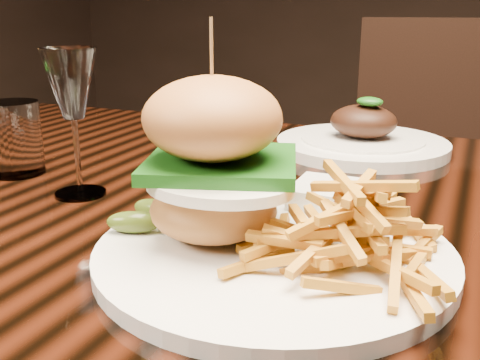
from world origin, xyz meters
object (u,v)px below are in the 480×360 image
at_px(burger_plate, 267,201).
at_px(wine_glass, 71,89).
at_px(far_dish, 362,140).
at_px(chair_far, 435,180).
at_px(dining_table, 295,259).

relative_size(burger_plate, wine_glass, 1.83).
bearing_deg(wine_glass, far_dish, 52.88).
distance_m(burger_plate, far_dish, 0.45).
bearing_deg(chair_far, burger_plate, -97.70).
relative_size(burger_plate, far_dish, 1.19).
bearing_deg(wine_glass, chair_far, 69.62).
bearing_deg(wine_glass, burger_plate, -16.56).
bearing_deg(dining_table, burger_plate, -81.90).
height_order(dining_table, burger_plate, burger_plate).
height_order(dining_table, chair_far, chair_far).
xyz_separation_m(dining_table, burger_plate, (0.02, -0.17, 0.13)).
height_order(far_dish, chair_far, chair_far).
relative_size(dining_table, burger_plate, 4.81).
relative_size(wine_glass, far_dish, 0.65).
distance_m(dining_table, wine_glass, 0.34).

